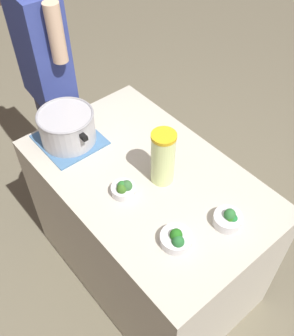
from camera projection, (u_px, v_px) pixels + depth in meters
name	position (u px, v px, depth m)	size (l,w,h in m)	color
ground_plane	(147.00, 265.00, 2.49)	(8.00, 8.00, 0.00)	#736C56
counter_slab	(147.00, 227.00, 2.17)	(1.24, 0.77, 0.87)	beige
dish_cloth	(70.00, 140.00, 2.01)	(0.32, 0.29, 0.01)	teal
cooking_pot	(67.00, 126.00, 1.94)	(0.35, 0.28, 0.17)	#B7B7BC
lemonade_pitcher	(163.00, 158.00, 1.73)	(0.11, 0.11, 0.28)	#E2F49C
broccoli_bowl_front	(228.00, 219.00, 1.64)	(0.12, 0.12, 0.09)	silver
broccoli_bowl_center	(176.00, 239.00, 1.57)	(0.13, 0.13, 0.08)	silver
broccoli_bowl_back	(124.00, 189.00, 1.75)	(0.11, 0.11, 0.08)	silver
person_cook	(48.00, 83.00, 2.27)	(0.50, 0.23, 1.66)	#434561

